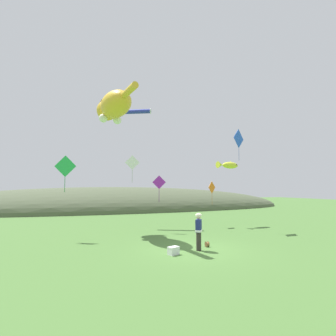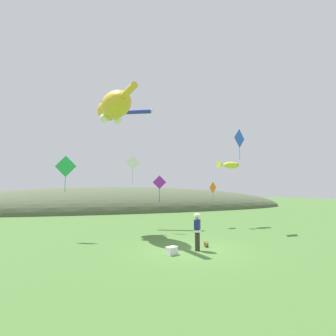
{
  "view_description": "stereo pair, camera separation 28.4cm",
  "coord_description": "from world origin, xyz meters",
  "px_view_note": "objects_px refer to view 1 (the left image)",
  "views": [
    {
      "loc": [
        -5.63,
        -11.85,
        2.99
      ],
      "look_at": [
        0.0,
        4.0,
        4.3
      ],
      "focal_mm": 28.0,
      "sensor_mm": 36.0,
      "label": 1
    },
    {
      "loc": [
        -5.36,
        -11.94,
        2.99
      ],
      "look_at": [
        0.0,
        4.0,
        4.3
      ],
      "focal_mm": 28.0,
      "sensor_mm": 36.0,
      "label": 2
    }
  ],
  "objects_px": {
    "kite_tube_streamer": "(132,112)",
    "kite_diamond_green": "(65,166)",
    "festival_attendant": "(199,230)",
    "kite_fish_windsock": "(228,165)",
    "kite_diamond_blue": "(239,139)",
    "kite_spool": "(207,244)",
    "kite_giant_cat": "(114,107)",
    "picnic_cooler": "(173,251)",
    "kite_diamond_orange": "(212,188)",
    "kite_diamond_violet": "(159,183)",
    "kite_diamond_white": "(132,163)"
  },
  "relations": [
    {
      "from": "kite_tube_streamer",
      "to": "kite_diamond_green",
      "type": "relative_size",
      "value": 1.39
    },
    {
      "from": "festival_attendant",
      "to": "kite_fish_windsock",
      "type": "distance_m",
      "value": 10.06
    },
    {
      "from": "kite_fish_windsock",
      "to": "kite_diamond_blue",
      "type": "bearing_deg",
      "value": -105.07
    },
    {
      "from": "kite_spool",
      "to": "kite_giant_cat",
      "type": "distance_m",
      "value": 10.69
    },
    {
      "from": "picnic_cooler",
      "to": "kite_diamond_green",
      "type": "distance_m",
      "value": 8.37
    },
    {
      "from": "kite_giant_cat",
      "to": "kite_diamond_orange",
      "type": "distance_m",
      "value": 9.62
    },
    {
      "from": "picnic_cooler",
      "to": "kite_diamond_orange",
      "type": "distance_m",
      "value": 9.67
    },
    {
      "from": "kite_diamond_violet",
      "to": "kite_fish_windsock",
      "type": "bearing_deg",
      "value": 9.81
    },
    {
      "from": "festival_attendant",
      "to": "kite_spool",
      "type": "xyz_separation_m",
      "value": [
        0.75,
        0.57,
        -0.82
      ]
    },
    {
      "from": "kite_diamond_white",
      "to": "kite_diamond_orange",
      "type": "distance_m",
      "value": 6.67
    },
    {
      "from": "kite_giant_cat",
      "to": "kite_diamond_blue",
      "type": "height_order",
      "value": "kite_giant_cat"
    },
    {
      "from": "picnic_cooler",
      "to": "kite_tube_streamer",
      "type": "bearing_deg",
      "value": 89.36
    },
    {
      "from": "kite_spool",
      "to": "kite_diamond_orange",
      "type": "height_order",
      "value": "kite_diamond_orange"
    },
    {
      "from": "kite_diamond_orange",
      "to": "kite_diamond_violet",
      "type": "bearing_deg",
      "value": -169.0
    },
    {
      "from": "kite_diamond_green",
      "to": "kite_giant_cat",
      "type": "bearing_deg",
      "value": 13.86
    },
    {
      "from": "kite_diamond_blue",
      "to": "kite_diamond_orange",
      "type": "bearing_deg",
      "value": 111.92
    },
    {
      "from": "kite_diamond_violet",
      "to": "kite_giant_cat",
      "type": "bearing_deg",
      "value": -179.83
    },
    {
      "from": "festival_attendant",
      "to": "kite_fish_windsock",
      "type": "bearing_deg",
      "value": 48.52
    },
    {
      "from": "kite_diamond_green",
      "to": "kite_diamond_blue",
      "type": "relative_size",
      "value": 0.95
    },
    {
      "from": "kite_fish_windsock",
      "to": "kite_diamond_white",
      "type": "bearing_deg",
      "value": -176.69
    },
    {
      "from": "kite_fish_windsock",
      "to": "kite_diamond_white",
      "type": "xyz_separation_m",
      "value": [
        -8.06,
        -0.47,
        -0.12
      ]
    },
    {
      "from": "kite_diamond_white",
      "to": "kite_diamond_blue",
      "type": "height_order",
      "value": "kite_diamond_blue"
    },
    {
      "from": "kite_diamond_white",
      "to": "kite_diamond_violet",
      "type": "xyz_separation_m",
      "value": [
        1.78,
        -0.62,
        -1.38
      ]
    },
    {
      "from": "kite_fish_windsock",
      "to": "kite_diamond_orange",
      "type": "height_order",
      "value": "kite_fish_windsock"
    },
    {
      "from": "kite_diamond_white",
      "to": "kite_diamond_violet",
      "type": "relative_size",
      "value": 1.04
    },
    {
      "from": "kite_diamond_orange",
      "to": "kite_giant_cat",
      "type": "bearing_deg",
      "value": -173.37
    },
    {
      "from": "festival_attendant",
      "to": "kite_spool",
      "type": "bearing_deg",
      "value": 37.35
    },
    {
      "from": "kite_giant_cat",
      "to": "kite_fish_windsock",
      "type": "distance_m",
      "value": 10.22
    },
    {
      "from": "kite_diamond_green",
      "to": "kite_diamond_violet",
      "type": "bearing_deg",
      "value": 6.74
    },
    {
      "from": "kite_giant_cat",
      "to": "kite_fish_windsock",
      "type": "height_order",
      "value": "kite_giant_cat"
    },
    {
      "from": "picnic_cooler",
      "to": "kite_fish_windsock",
      "type": "bearing_deg",
      "value": 43.85
    },
    {
      "from": "kite_diamond_white",
      "to": "kite_diamond_violet",
      "type": "height_order",
      "value": "kite_diamond_white"
    },
    {
      "from": "kite_spool",
      "to": "kite_diamond_violet",
      "type": "height_order",
      "value": "kite_diamond_violet"
    },
    {
      "from": "kite_diamond_violet",
      "to": "kite_diamond_green",
      "type": "relative_size",
      "value": 0.84
    },
    {
      "from": "picnic_cooler",
      "to": "kite_diamond_blue",
      "type": "distance_m",
      "value": 10.52
    },
    {
      "from": "kite_diamond_violet",
      "to": "kite_diamond_white",
      "type": "bearing_deg",
      "value": 160.71
    },
    {
      "from": "picnic_cooler",
      "to": "kite_giant_cat",
      "type": "xyz_separation_m",
      "value": [
        -1.95,
        6.16,
        8.29
      ]
    },
    {
      "from": "kite_fish_windsock",
      "to": "kite_diamond_blue",
      "type": "distance_m",
      "value": 3.12
    },
    {
      "from": "kite_spool",
      "to": "kite_giant_cat",
      "type": "xyz_separation_m",
      "value": [
        -4.13,
        5.26,
        8.34
      ]
    },
    {
      "from": "kite_fish_windsock",
      "to": "festival_attendant",
      "type": "bearing_deg",
      "value": -131.48
    },
    {
      "from": "kite_giant_cat",
      "to": "kite_tube_streamer",
      "type": "height_order",
      "value": "kite_tube_streamer"
    },
    {
      "from": "kite_diamond_violet",
      "to": "kite_spool",
      "type": "bearing_deg",
      "value": -80.24
    },
    {
      "from": "kite_diamond_blue",
      "to": "kite_diamond_green",
      "type": "bearing_deg",
      "value": 176.49
    },
    {
      "from": "kite_fish_windsock",
      "to": "kite_tube_streamer",
      "type": "xyz_separation_m",
      "value": [
        -7.44,
        2.7,
        4.5
      ]
    },
    {
      "from": "kite_diamond_white",
      "to": "kite_diamond_blue",
      "type": "xyz_separation_m",
      "value": [
        7.38,
        -2.06,
        1.82
      ]
    },
    {
      "from": "kite_diamond_green",
      "to": "kite_diamond_blue",
      "type": "height_order",
      "value": "kite_diamond_blue"
    },
    {
      "from": "kite_fish_windsock",
      "to": "kite_diamond_green",
      "type": "xyz_separation_m",
      "value": [
        -12.4,
        -1.81,
        -0.6
      ]
    },
    {
      "from": "kite_tube_streamer",
      "to": "kite_diamond_orange",
      "type": "xyz_separation_m",
      "value": [
        5.82,
        -2.88,
        -6.35
      ]
    },
    {
      "from": "kite_diamond_white",
      "to": "festival_attendant",
      "type": "bearing_deg",
      "value": -73.35
    },
    {
      "from": "picnic_cooler",
      "to": "kite_diamond_white",
      "type": "height_order",
      "value": "kite_diamond_white"
    }
  ]
}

